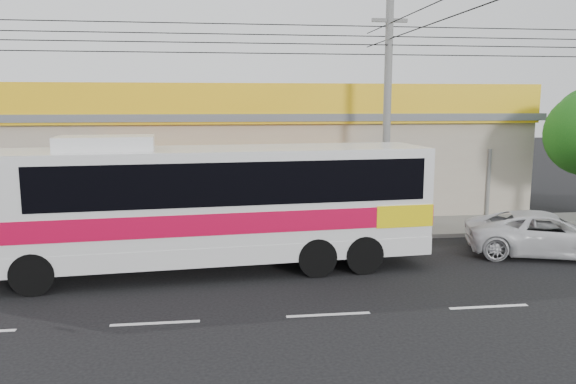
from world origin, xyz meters
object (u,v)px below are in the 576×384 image
coach_bus (213,199)px  motorbike_red (199,225)px  utility_pole (389,39)px  white_car (547,234)px

coach_bus → motorbike_red: (-0.53, 3.24, -1.49)m
utility_pole → motorbike_red: bearing=-174.3°
utility_pole → white_car: bearing=-40.2°
motorbike_red → white_car: bearing=-98.1°
motorbike_red → utility_pole: bearing=-77.6°
white_car → utility_pole: utility_pole is taller
coach_bus → white_car: size_ratio=2.60×
white_car → utility_pole: (-4.36, 3.68, 6.51)m
coach_bus → motorbike_red: bearing=94.8°
motorbike_red → utility_pole: 9.58m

